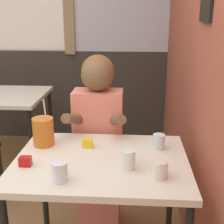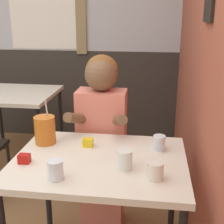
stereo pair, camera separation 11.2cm
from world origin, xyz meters
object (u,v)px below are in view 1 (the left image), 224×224
(main_table, at_px, (101,172))
(cocktail_pitcher, at_px, (43,132))
(background_table, at_px, (4,103))
(person_seated, at_px, (98,137))

(main_table, relative_size, cocktail_pitcher, 3.28)
(main_table, bearing_deg, background_table, 129.61)
(background_table, distance_m, cocktail_pitcher, 1.37)
(cocktail_pitcher, bearing_deg, main_table, -24.91)
(person_seated, relative_size, cocktail_pitcher, 4.42)
(background_table, xyz_separation_m, person_seated, (1.02, -0.81, 0.00))
(background_table, height_order, cocktail_pitcher, cocktail_pitcher)
(main_table, distance_m, cocktail_pitcher, 0.44)
(main_table, xyz_separation_m, person_seated, (-0.07, 0.51, -0.01))
(main_table, bearing_deg, person_seated, 98.11)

